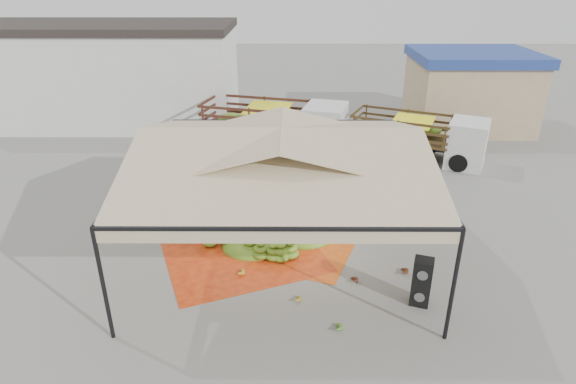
{
  "coord_description": "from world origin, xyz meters",
  "views": [
    {
      "loc": [
        0.27,
        -13.01,
        8.11
      ],
      "look_at": [
        0.2,
        1.5,
        1.3
      ],
      "focal_mm": 30.0,
      "sensor_mm": 36.0,
      "label": 1
    }
  ],
  "objects_px": {
    "speaker_stack": "(422,282)",
    "vendor": "(291,189)",
    "truck_right": "(424,133)",
    "banana_heap": "(265,218)",
    "truck_left": "(280,121)"
  },
  "relations": [
    {
      "from": "banana_heap",
      "to": "vendor",
      "type": "xyz_separation_m",
      "value": [
        0.85,
        1.63,
        0.32
      ]
    },
    {
      "from": "truck_left",
      "to": "truck_right",
      "type": "bearing_deg",
      "value": 3.95
    },
    {
      "from": "banana_heap",
      "to": "truck_left",
      "type": "xyz_separation_m",
      "value": [
        0.32,
        8.16,
        0.9
      ]
    },
    {
      "from": "banana_heap",
      "to": "truck_right",
      "type": "distance_m",
      "value": 9.78
    },
    {
      "from": "vendor",
      "to": "truck_right",
      "type": "bearing_deg",
      "value": -155.95
    },
    {
      "from": "vendor",
      "to": "speaker_stack",
      "type": "bearing_deg",
      "value": 105.31
    },
    {
      "from": "banana_heap",
      "to": "truck_left",
      "type": "relative_size",
      "value": 0.7
    },
    {
      "from": "banana_heap",
      "to": "speaker_stack",
      "type": "relative_size",
      "value": 3.7
    },
    {
      "from": "vendor",
      "to": "truck_left",
      "type": "xyz_separation_m",
      "value": [
        -0.53,
        6.53,
        0.57
      ]
    },
    {
      "from": "truck_left",
      "to": "truck_right",
      "type": "relative_size",
      "value": 1.15
    },
    {
      "from": "speaker_stack",
      "to": "truck_right",
      "type": "height_order",
      "value": "truck_right"
    },
    {
      "from": "speaker_stack",
      "to": "truck_left",
      "type": "distance_m",
      "value": 12.57
    },
    {
      "from": "speaker_stack",
      "to": "vendor",
      "type": "distance_m",
      "value": 6.37
    },
    {
      "from": "vendor",
      "to": "truck_left",
      "type": "bearing_deg",
      "value": -102.34
    },
    {
      "from": "banana_heap",
      "to": "truck_right",
      "type": "height_order",
      "value": "truck_right"
    }
  ]
}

